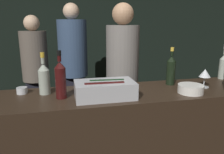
{
  "coord_description": "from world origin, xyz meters",
  "views": [
    {
      "loc": [
        -0.36,
        -1.28,
        1.52
      ],
      "look_at": [
        0.0,
        0.29,
        1.12
      ],
      "focal_mm": 35.0,
      "sensor_mm": 36.0,
      "label": 1
    }
  ],
  "objects": [
    {
      "name": "person_grey_polo",
      "position": [
        -0.23,
        1.7,
        0.99
      ],
      "size": [
        0.39,
        0.39,
        1.78
      ],
      "rotation": [
        0.0,
        0.0,
        -2.86
      ],
      "color": "black",
      "rests_on": "ground_plane"
    },
    {
      "name": "person_in_hoodie",
      "position": [
        -0.75,
        1.89,
        0.91
      ],
      "size": [
        0.36,
        0.36,
        1.63
      ],
      "rotation": [
        0.0,
        0.0,
        -0.77
      ],
      "color": "black",
      "rests_on": "ground_plane"
    },
    {
      "name": "wine_glass",
      "position": [
        0.78,
        0.25,
        1.12
      ],
      "size": [
        0.09,
        0.09,
        0.15
      ],
      "color": "silver",
      "rests_on": "bar_counter"
    },
    {
      "name": "rose_wine_bottle",
      "position": [
        -0.5,
        0.36,
        1.13
      ],
      "size": [
        0.08,
        0.08,
        0.31
      ],
      "color": "#9EA899",
      "rests_on": "bar_counter"
    },
    {
      "name": "person_blond_tee",
      "position": [
        0.23,
        0.82,
        0.97
      ],
      "size": [
        0.33,
        0.33,
        1.72
      ],
      "rotation": [
        0.0,
        0.0,
        -0.67
      ],
      "color": "black",
      "rests_on": "ground_plane"
    },
    {
      "name": "champagne_bottle",
      "position": [
        0.54,
        0.39,
        1.14
      ],
      "size": [
        0.08,
        0.08,
        0.32
      ],
      "color": "black",
      "rests_on": "bar_counter"
    },
    {
      "name": "bowl_white",
      "position": [
        0.58,
        0.14,
        1.04
      ],
      "size": [
        0.19,
        0.19,
        0.06
      ],
      "color": "silver",
      "rests_on": "bar_counter"
    },
    {
      "name": "ice_bin_with_bottles",
      "position": [
        -0.08,
        0.18,
        1.07
      ],
      "size": [
        0.42,
        0.24,
        0.13
      ],
      "color": "#B7BABF",
      "rests_on": "bar_counter"
    },
    {
      "name": "candle_votive",
      "position": [
        -0.67,
        0.41,
        1.03
      ],
      "size": [
        0.08,
        0.08,
        0.05
      ],
      "color": "silver",
      "rests_on": "bar_counter"
    },
    {
      "name": "wall_back_chalkboard",
      "position": [
        0.0,
        2.71,
        1.4
      ],
      "size": [
        6.4,
        0.06,
        2.8
      ],
      "color": "black",
      "rests_on": "ground_plane"
    },
    {
      "name": "white_wine_bottle",
      "position": [
        1.13,
        0.47,
        1.13
      ],
      "size": [
        0.08,
        0.08,
        0.33
      ],
      "color": "#9EA899",
      "rests_on": "bar_counter"
    },
    {
      "name": "red_wine_bottle_black_foil",
      "position": [
        -0.38,
        0.24,
        1.15
      ],
      "size": [
        0.08,
        0.08,
        0.34
      ],
      "color": "#380F0F",
      "rests_on": "bar_counter"
    },
    {
      "name": "bar_counter",
      "position": [
        0.0,
        0.27,
        0.5
      ],
      "size": [
        2.5,
        0.53,
        1.0
      ],
      "color": "#2D2116",
      "rests_on": "ground_plane"
    }
  ]
}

